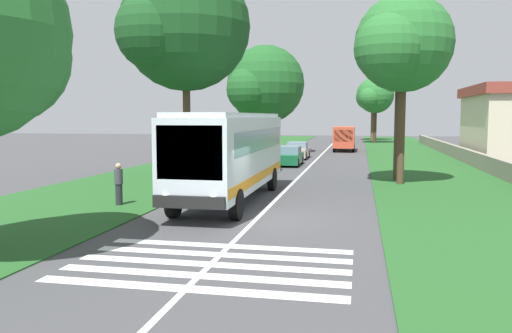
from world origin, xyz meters
The scene contains 17 objects.
ground centered at (0.00, 0.00, 0.00)m, with size 160.00×160.00×0.00m, color #424244.
grass_verge_left centered at (15.00, 8.20, 0.02)m, with size 120.00×8.00×0.04m, color #235623.
grass_verge_right centered at (15.00, -8.20, 0.02)m, with size 120.00×8.00×0.04m, color #235623.
centre_line centered at (15.00, 0.00, 0.00)m, with size 110.00×0.16×0.01m, color silver.
coach_bus centered at (3.59, 1.80, 2.15)m, with size 11.16×2.62×3.73m.
zebra_crossing centered at (-5.66, 0.00, 0.00)m, with size 4.05×6.80×0.01m.
trailing_car_0 centered at (19.90, 1.58, 0.67)m, with size 4.30×1.78×1.43m.
trailing_car_1 centered at (26.06, 1.68, 0.67)m, with size 4.30×1.78×1.43m.
trailing_minibus_0 centered at (36.70, -1.93, 1.55)m, with size 6.00×2.14×2.53m.
roadside_tree_left_1 centered at (10.77, 6.42, 8.52)m, with size 8.21×7.33×12.30m.
roadside_tree_left_2 centered at (31.79, 5.65, 6.49)m, with size 8.76×7.47×10.38m.
roadside_tree_right_0 centered at (53.42, -5.36, 6.27)m, with size 5.85×4.84×8.80m.
roadside_tree_right_1 centered at (10.43, -5.48, 7.20)m, with size 6.09×5.05×9.84m.
roadside_tree_right_2 centered at (61.25, -5.17, 6.61)m, with size 5.96×5.01×9.21m.
utility_pole centered at (12.04, -5.49, 4.65)m, with size 0.24×1.40×8.92m.
roadside_wall centered at (20.00, -11.60, 0.57)m, with size 70.00×0.40×1.06m, color gray.
pedestrian centered at (1.53, 5.97, 0.91)m, with size 0.34×0.34×1.69m.
Camera 1 is at (-17.38, -3.51, 3.60)m, focal length 35.92 mm.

